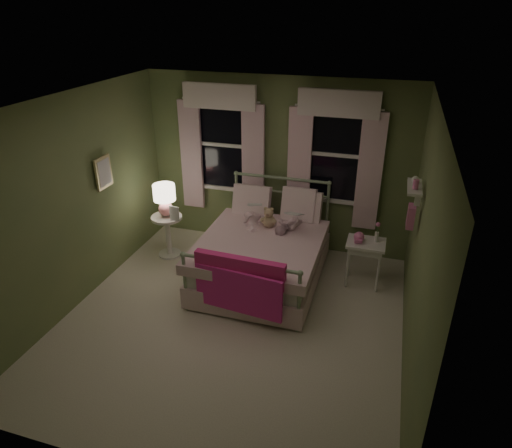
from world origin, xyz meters
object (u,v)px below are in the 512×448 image
(child_right, at_px, (292,206))
(bed, at_px, (264,254))
(child_left, at_px, (253,200))
(nightstand_right, at_px, (366,249))
(teddy_bear, at_px, (269,219))
(table_lamp, at_px, (165,197))
(nightstand_left, at_px, (168,230))

(child_right, bearing_deg, bed, 73.73)
(child_left, height_order, nightstand_right, child_left)
(child_left, xyz_separation_m, teddy_bear, (0.28, -0.16, -0.19))
(child_left, height_order, table_lamp, child_left)
(teddy_bear, distance_m, nightstand_left, 1.59)
(nightstand_right, bearing_deg, child_left, 173.71)
(child_right, height_order, teddy_bear, child_right)
(child_right, distance_m, nightstand_right, 1.15)
(child_left, bearing_deg, teddy_bear, 134.95)
(child_left, distance_m, nightstand_left, 1.41)
(child_left, bearing_deg, table_lamp, -5.28)
(bed, distance_m, table_lamp, 1.67)
(bed, height_order, child_left, child_left)
(bed, height_order, table_lamp, bed)
(teddy_bear, bearing_deg, bed, -88.85)
(child_right, xyz_separation_m, teddy_bear, (-0.28, -0.16, -0.17))
(teddy_bear, xyz_separation_m, nightstand_right, (1.34, -0.02, -0.24))
(teddy_bear, relative_size, nightstand_right, 0.49)
(bed, bearing_deg, nightstand_right, 10.76)
(teddy_bear, distance_m, nightstand_right, 1.36)
(bed, bearing_deg, nightstand_left, 172.55)
(nightstand_right, bearing_deg, bed, -169.24)
(child_right, relative_size, teddy_bear, 2.49)
(bed, distance_m, child_left, 0.80)
(table_lamp, bearing_deg, teddy_bear, 2.64)
(child_left, bearing_deg, nightstand_right, 158.15)
(table_lamp, xyz_separation_m, nightstand_right, (2.89, 0.05, -0.40))
(child_right, xyz_separation_m, table_lamp, (-1.83, -0.23, -0.00))
(child_left, relative_size, nightstand_left, 1.27)
(child_right, xyz_separation_m, nightstand_left, (-1.83, -0.23, -0.54))
(table_lamp, bearing_deg, nightstand_right, 1.01)
(bed, bearing_deg, child_right, 57.61)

